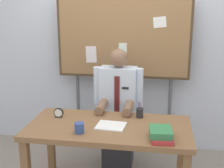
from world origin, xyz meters
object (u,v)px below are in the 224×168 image
person (118,113)px  book_stack (161,134)px  desk_clock (59,113)px  pen_holder (140,113)px  bulletin_board (123,40)px  open_notebook (111,126)px  coffee_mug (79,128)px  desk (109,135)px

person → book_stack: (0.48, -0.83, 0.15)m
book_stack → desk_clock: (-1.01, 0.33, 0.00)m
pen_holder → person: bearing=126.2°
person → book_stack: size_ratio=4.47×
book_stack → desk_clock: desk_clock is taller
bulletin_board → pen_holder: 1.01m
open_notebook → coffee_mug: bearing=-143.1°
desk → desk_clock: size_ratio=15.86×
bulletin_board → open_notebook: bulletin_board is taller
open_notebook → coffee_mug: (-0.25, -0.19, 0.04)m
desk_clock → book_stack: bearing=-18.3°
book_stack → pen_holder: 0.51m
desk → coffee_mug: 0.34m
coffee_mug → pen_holder: pen_holder is taller
desk_clock → coffee_mug: 0.45m
desk_clock → person: bearing=43.1°
book_stack → coffee_mug: 0.71m
open_notebook → desk_clock: size_ratio=2.74×
desk_clock → coffee_mug: desk_clock is taller
coffee_mug → desk: bearing=42.6°
desk_clock → bulletin_board: bearing=59.0°
desk_clock → coffee_mug: size_ratio=1.02×
desk → coffee_mug: size_ratio=16.11×
desk → person: size_ratio=1.11×
book_stack → coffee_mug: (-0.71, -0.00, 0.01)m
open_notebook → book_stack: bearing=-22.1°
bulletin_board → book_stack: size_ratio=6.30×
book_stack → open_notebook: bearing=157.9°
open_notebook → pen_holder: 0.37m
bulletin_board → coffee_mug: bulletin_board is taller
bulletin_board → desk_clock: (-0.53, -0.88, -0.63)m
open_notebook → desk: bearing=140.4°
desk → pen_holder: bearing=43.6°
person → bulletin_board: bearing=90.0°
bulletin_board → person: bearing=-90.0°
bulletin_board → coffee_mug: 1.39m
bulletin_board → pen_holder: size_ratio=12.08×
bulletin_board → desk_clock: bulletin_board is taller
bulletin_board → book_stack: 1.45m
open_notebook → pen_holder: (0.24, 0.28, 0.04)m
coffee_mug → book_stack: bearing=0.1°
pen_holder → desk_clock: bearing=-170.9°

